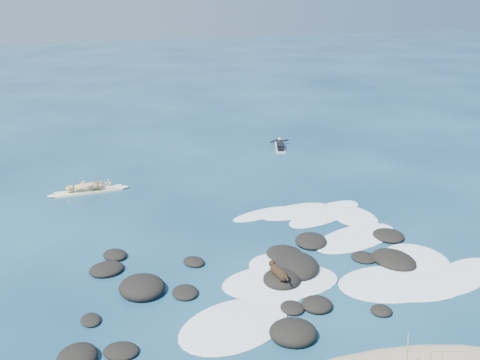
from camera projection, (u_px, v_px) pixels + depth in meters
name	position (u px, v px, depth m)	size (l,w,h in m)	color
ground	(242.00, 248.00, 17.70)	(160.00, 160.00, 0.00)	#0A2642
reef_rocks	(271.00, 277.00, 15.74)	(11.83, 7.03, 0.55)	black
breaking_foam	(340.00, 259.00, 16.95)	(10.79, 8.56, 0.12)	white
standing_surfer_rig	(87.00, 176.00, 22.33)	(3.35, 0.67, 1.91)	#ECEABD
paddling_surfer_rig	(280.00, 146.00, 28.93)	(1.38, 2.25, 0.40)	white
dog	(278.00, 272.00, 15.30)	(0.35, 1.09, 0.69)	black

